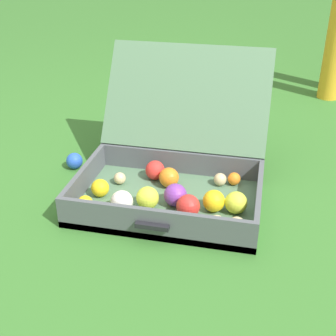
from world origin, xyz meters
name	(u,v)px	position (x,y,z in m)	size (l,w,h in m)	color
ground_plane	(160,209)	(0.00, 0.00, 0.00)	(16.00, 16.00, 0.00)	#336B28
open_suitcase	(174,169)	(0.03, 0.11, 0.11)	(0.66, 0.71, 0.48)	#4C7051
stray_ball_on_grass	(74,161)	(-0.42, 0.22, 0.03)	(0.07, 0.07, 0.07)	blue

